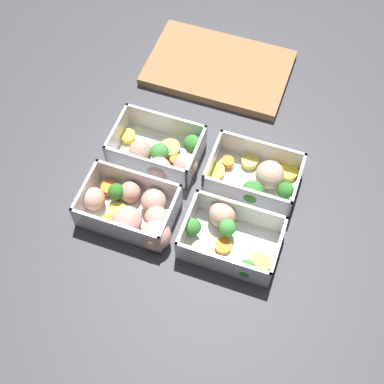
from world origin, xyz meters
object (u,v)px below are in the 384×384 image
object	(u,v)px
container_near_left	(134,212)
container_near_right	(225,237)
container_far_right	(259,178)
container_far_left	(162,154)

from	to	relation	value
container_near_left	container_near_right	world-z (taller)	same
container_near_left	container_far_right	size ratio (longest dim) A/B	1.06
container_near_left	container_far_right	world-z (taller)	same
container_near_left	container_near_right	distance (m)	0.16
container_far_right	container_far_left	bearing A→B (deg)	-177.15
container_far_right	container_near_left	bearing A→B (deg)	-142.85
container_near_left	container_far_left	size ratio (longest dim) A/B	1.05
container_near_left	container_far_left	xyz separation A→B (m)	(0.00, 0.13, -0.00)
container_near_right	container_far_left	xyz separation A→B (m)	(-0.16, 0.12, 0.00)
container_near_right	container_far_left	bearing A→B (deg)	142.73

